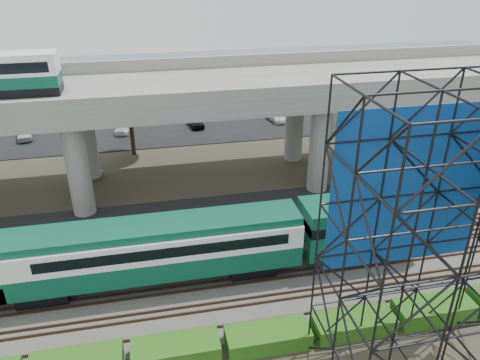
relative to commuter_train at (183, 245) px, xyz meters
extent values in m
plane|color=#474233|center=(2.86, -2.00, -2.88)|extent=(140.00, 140.00, 0.00)
cube|color=slate|center=(2.86, 0.00, -2.78)|extent=(90.00, 12.00, 0.20)
cube|color=black|center=(2.86, 8.50, -2.84)|extent=(90.00, 5.00, 0.08)
cube|color=black|center=(2.86, 32.00, -2.84)|extent=(90.00, 18.00, 0.08)
cube|color=#3E4F67|center=(2.86, 54.00, -2.87)|extent=(140.00, 40.00, 0.03)
cube|color=#472D1E|center=(2.86, -4.72, -2.60)|extent=(90.00, 0.08, 0.16)
cube|color=#472D1E|center=(2.86, -3.28, -2.60)|extent=(90.00, 0.08, 0.16)
cube|color=#472D1E|center=(2.86, -2.72, -2.60)|extent=(90.00, 0.08, 0.16)
cube|color=#472D1E|center=(2.86, -1.28, -2.60)|extent=(90.00, 0.08, 0.16)
cube|color=#472D1E|center=(2.86, -0.72, -2.60)|extent=(90.00, 0.08, 0.16)
cube|color=#472D1E|center=(2.86, 0.72, -2.60)|extent=(90.00, 0.08, 0.16)
cube|color=#472D1E|center=(2.86, 1.28, -2.60)|extent=(90.00, 0.08, 0.16)
cube|color=#472D1E|center=(2.86, 2.72, -2.60)|extent=(90.00, 0.08, 0.16)
cube|color=#472D1E|center=(2.86, 3.28, -2.60)|extent=(90.00, 0.08, 0.16)
cube|color=#472D1E|center=(2.86, 4.72, -2.60)|extent=(90.00, 0.08, 0.16)
cube|color=black|center=(-8.62, 0.00, -2.07)|extent=(3.00, 2.20, 0.90)
cube|color=black|center=(4.38, 0.00, -2.07)|extent=(3.00, 2.20, 0.90)
cube|color=#0B4D36|center=(-2.12, 0.00, -0.92)|extent=(19.00, 3.00, 1.40)
cube|color=white|center=(-2.12, 0.00, 0.53)|extent=(19.00, 3.00, 1.50)
cube|color=#0B4D36|center=(-2.12, 0.00, 1.53)|extent=(19.00, 2.60, 0.50)
cube|color=black|center=(-1.12, 0.00, 0.58)|extent=(15.00, 3.06, 0.70)
cube|color=#0B4D36|center=(11.88, 0.00, 0.08)|extent=(8.00, 3.00, 3.40)
cube|color=#9E9B93|center=(2.86, 14.00, 5.72)|extent=(80.00, 12.00, 1.20)
cube|color=#9E9B93|center=(2.86, 8.25, 6.87)|extent=(80.00, 0.50, 1.10)
cube|color=#9E9B93|center=(2.86, 19.75, 6.87)|extent=(80.00, 0.50, 1.10)
cylinder|color=#9E9B93|center=(-7.14, 10.50, 1.12)|extent=(1.80, 1.80, 8.00)
cylinder|color=#9E9B93|center=(-7.14, 17.50, 1.12)|extent=(1.80, 1.80, 8.00)
cube|color=#9E9B93|center=(-7.14, 14.00, 4.82)|extent=(2.40, 9.00, 0.60)
cylinder|color=#9E9B93|center=(12.86, 10.50, 1.12)|extent=(1.80, 1.80, 8.00)
cylinder|color=#9E9B93|center=(12.86, 17.50, 1.12)|extent=(1.80, 1.80, 8.00)
cube|color=#9E9B93|center=(12.86, 14.00, 4.82)|extent=(2.40, 9.00, 0.60)
cylinder|color=#9E9B93|center=(30.86, 17.50, 1.12)|extent=(1.80, 1.80, 8.00)
cube|color=#0D4197|center=(10.44, -6.95, 6.42)|extent=(8.10, 0.08, 8.25)
cube|color=#255112|center=(-1.14, -6.30, -2.31)|extent=(4.60, 1.80, 1.15)
cube|color=#255112|center=(3.86, -6.30, -2.37)|extent=(4.60, 1.80, 1.03)
cube|color=#255112|center=(8.86, -6.30, -2.38)|extent=(4.60, 1.80, 1.01)
cube|color=#255112|center=(13.86, -6.30, -2.32)|extent=(4.60, 1.80, 1.12)
cylinder|color=#382314|center=(16.86, 10.50, -0.48)|extent=(0.44, 0.44, 4.80)
ellipsoid|color=#255112|center=(16.86, 10.50, 2.72)|extent=(4.94, 4.94, 4.18)
cylinder|color=#382314|center=(-3.14, 22.00, -0.48)|extent=(0.44, 0.44, 4.80)
ellipsoid|color=#255112|center=(-3.14, 22.00, 2.72)|extent=(4.94, 4.94, 4.18)
imported|color=silver|center=(-15.20, 29.00, -2.14)|extent=(2.28, 4.10, 1.32)
imported|color=#A0A3A8|center=(-10.59, 34.00, -2.21)|extent=(1.82, 3.76, 1.19)
imported|color=silver|center=(-4.25, 29.00, -2.20)|extent=(2.15, 4.34, 1.21)
imported|color=white|center=(0.68, 34.00, -2.19)|extent=(2.48, 4.59, 1.22)
imported|color=black|center=(4.18, 29.00, -2.14)|extent=(2.14, 4.06, 1.32)
imported|color=#AAABB1|center=(10.18, 34.00, -2.23)|extent=(1.56, 3.56, 1.14)
imported|color=silver|center=(14.29, 29.00, -2.22)|extent=(2.38, 4.27, 1.17)
imported|color=#9A9BA1|center=(20.08, 34.00, -2.16)|extent=(2.30, 4.71, 1.29)
camera|label=1|loc=(-1.52, -24.50, 16.76)|focal=35.00mm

